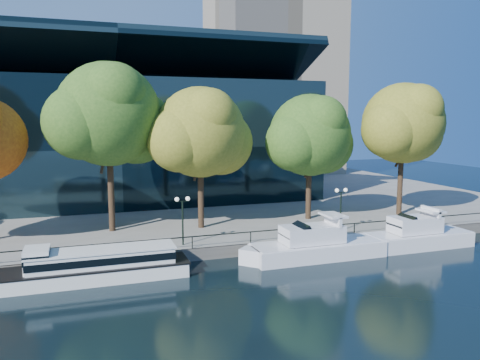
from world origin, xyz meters
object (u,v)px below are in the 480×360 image
object	(u,v)px
tree_2	(111,117)
lamp_1	(183,209)
cruiser_near	(313,245)
tour_boat	(91,265)
tree_3	(202,134)
cruiser_far	(415,235)
tree_5	(404,125)
lamp_2	(341,200)
tree_4	(311,137)

from	to	relation	value
tree_2	lamp_1	world-z (taller)	tree_2
cruiser_near	tree_2	world-z (taller)	tree_2
tour_boat	tree_3	xyz separation A→B (m)	(10.42, 9.20, 8.77)
cruiser_far	lamp_1	world-z (taller)	lamp_1
cruiser_near	tree_5	size ratio (longest dim) A/B	0.87
cruiser_near	lamp_2	xyz separation A→B (m)	(4.88, 3.92, 2.87)
tree_3	lamp_1	world-z (taller)	tree_3
tour_boat	cruiser_far	bearing A→B (deg)	-0.45
lamp_1	tour_boat	bearing A→B (deg)	-153.40
cruiser_far	tree_2	bearing A→B (deg)	156.71
tree_3	lamp_2	size ratio (longest dim) A/B	3.31
cruiser_far	lamp_2	distance (m)	7.09
tree_3	tour_boat	bearing A→B (deg)	-138.55
cruiser_far	tree_4	bearing A→B (deg)	118.64
tree_3	cruiser_far	bearing A→B (deg)	-29.13
tree_3	tree_5	xyz separation A→B (m)	(22.00, -0.79, 0.77)
cruiser_near	tree_3	distance (m)	14.60
tree_3	lamp_2	world-z (taller)	tree_3
tree_2	tree_5	world-z (taller)	tree_2
cruiser_near	tree_2	bearing A→B (deg)	144.08
tour_boat	tree_3	bearing A→B (deg)	41.45
cruiser_near	tree_2	xyz separation A→B (m)	(-14.94, 10.82, 10.44)
lamp_1	lamp_2	distance (m)	14.79
tree_5	lamp_1	distance (m)	26.42
cruiser_near	lamp_1	size ratio (longest dim) A/B	3.06
cruiser_near	cruiser_far	size ratio (longest dim) A/B	1.13
tour_boat	cruiser_near	xyz separation A→B (m)	(17.21, -0.26, -0.03)
cruiser_near	tour_boat	bearing A→B (deg)	179.13
tour_boat	lamp_1	world-z (taller)	lamp_1
tree_2	lamp_2	world-z (taller)	tree_2
tree_2	tree_3	bearing A→B (deg)	-9.49
tree_4	cruiser_far	bearing A→B (deg)	-61.36
lamp_2	lamp_1	bearing A→B (deg)	180.00
tour_boat	tree_2	size ratio (longest dim) A/B	0.91
tour_boat	lamp_2	size ratio (longest dim) A/B	3.50
cruiser_near	lamp_1	bearing A→B (deg)	158.39
tour_boat	tree_2	bearing A→B (deg)	77.85
tree_2	tree_5	xyz separation A→B (m)	(30.15, -2.15, -0.87)
tour_boat	cruiser_near	size ratio (longest dim) A/B	1.14
tour_boat	tree_2	world-z (taller)	tree_2
lamp_2	tree_2	bearing A→B (deg)	160.81
tree_2	lamp_2	size ratio (longest dim) A/B	3.83
tree_3	tree_4	bearing A→B (deg)	1.71
tree_2	tree_5	distance (m)	30.24
tree_4	lamp_2	size ratio (longest dim) A/B	3.19
tour_boat	tree_5	distance (m)	34.83
tree_2	lamp_1	size ratio (longest dim) A/B	3.83
lamp_2	tree_3	bearing A→B (deg)	154.64
lamp_2	cruiser_far	bearing A→B (deg)	-36.66
lamp_2	tree_5	bearing A→B (deg)	24.70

